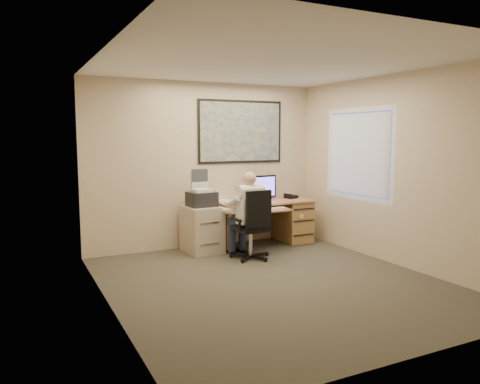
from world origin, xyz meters
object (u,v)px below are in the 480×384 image
desk (279,217)px  filing_cabinet (202,225)px  office_chair (252,239)px  person (250,215)px

desk → filing_cabinet: size_ratio=1.59×
office_chair → filing_cabinet: bearing=119.8°
desk → office_chair: 1.23m
desk → filing_cabinet: desk is taller
office_chair → person: (0.00, 0.08, 0.35)m
desk → office_chair: desk is taller
desk → office_chair: (-0.94, -0.78, -0.14)m
filing_cabinet → office_chair: 0.91m
desk → person: (-0.94, -0.70, 0.21)m
filing_cabinet → office_chair: size_ratio=0.96×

